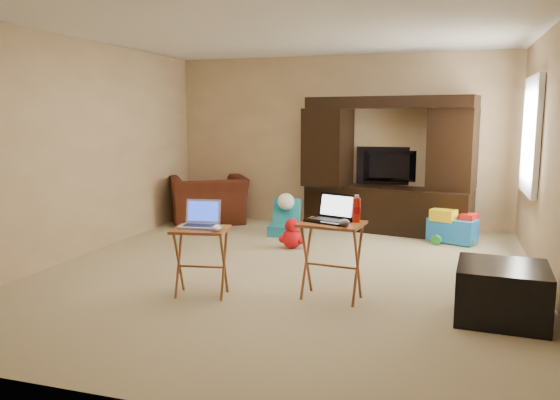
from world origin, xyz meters
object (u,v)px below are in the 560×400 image
(recliner, at_px, (208,200))
(laptop_left, at_px, (199,214))
(entertainment_center, at_px, (388,165))
(tray_table_right, at_px, (331,261))
(push_toy, at_px, (452,226))
(water_bottle, at_px, (356,210))
(mouse_left, at_px, (217,228))
(plush_toy, at_px, (292,233))
(laptop_right, at_px, (328,208))
(television, at_px, (389,166))
(mouse_right, at_px, (344,223))
(ottoman, at_px, (502,292))
(tray_table_left, at_px, (201,262))
(child_rocker, at_px, (283,217))

(recliner, relative_size, laptop_left, 3.37)
(entertainment_center, xyz_separation_m, tray_table_right, (-0.14, -3.10, -0.60))
(push_toy, xyz_separation_m, water_bottle, (-0.83, -2.52, 0.58))
(laptop_left, xyz_separation_m, mouse_left, (0.22, -0.10, -0.09))
(plush_toy, bearing_deg, laptop_right, -64.22)
(entertainment_center, xyz_separation_m, plush_toy, (-0.99, -1.38, -0.75))
(television, xyz_separation_m, laptop_right, (-0.18, -3.30, -0.09))
(television, distance_m, recliner, 2.76)
(recliner, height_order, laptop_left, laptop_left)
(recliner, bearing_deg, mouse_left, 82.31)
(entertainment_center, xyz_separation_m, mouse_right, (-0.01, -3.22, -0.22))
(plush_toy, distance_m, ottoman, 2.89)
(tray_table_left, bearing_deg, water_bottle, 4.97)
(tray_table_right, bearing_deg, child_rocker, 122.52)
(plush_toy, height_order, push_toy, push_toy)
(plush_toy, height_order, tray_table_left, tray_table_left)
(ottoman, relative_size, tray_table_right, 0.99)
(ottoman, distance_m, laptop_left, 2.64)
(tray_table_right, relative_size, mouse_right, 4.92)
(child_rocker, relative_size, laptop_right, 1.38)
(laptop_right, xyz_separation_m, mouse_right, (0.17, -0.14, -0.09))
(push_toy, bearing_deg, plush_toy, -133.57)
(laptop_left, relative_size, mouse_left, 2.58)
(mouse_left, relative_size, mouse_right, 0.90)
(tray_table_left, xyz_separation_m, mouse_left, (0.19, -0.07, 0.34))
(ottoman, bearing_deg, laptop_right, 176.15)
(tray_table_left, bearing_deg, push_toy, 43.43)
(plush_toy, bearing_deg, television, 58.26)
(child_rocker, height_order, tray_table_left, tray_table_left)
(child_rocker, distance_m, tray_table_right, 2.67)
(entertainment_center, relative_size, television, 2.41)
(push_toy, xyz_separation_m, laptop_left, (-2.21, -2.84, 0.52))
(ottoman, relative_size, laptop_left, 2.11)
(entertainment_center, height_order, mouse_right, entertainment_center)
(laptop_left, height_order, water_bottle, water_bottle)
(laptop_left, xyz_separation_m, water_bottle, (1.38, 0.31, 0.06))
(child_rocker, distance_m, water_bottle, 2.75)
(entertainment_center, xyz_separation_m, child_rocker, (-1.31, -0.70, -0.69))
(recliner, relative_size, ottoman, 1.60)
(plush_toy, relative_size, ottoman, 0.55)
(laptop_left, height_order, mouse_left, laptop_left)
(plush_toy, height_order, laptop_right, laptop_right)
(tray_table_right, relative_size, water_bottle, 3.25)
(plush_toy, distance_m, water_bottle, 2.04)
(recliner, xyz_separation_m, tray_table_right, (2.54, -2.90, -0.01))
(entertainment_center, height_order, child_rocker, entertainment_center)
(entertainment_center, bearing_deg, push_toy, -18.31)
(mouse_left, xyz_separation_m, water_bottle, (1.16, 0.41, 0.15))
(laptop_left, distance_m, mouse_right, 1.31)
(laptop_right, bearing_deg, entertainment_center, 106.22)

